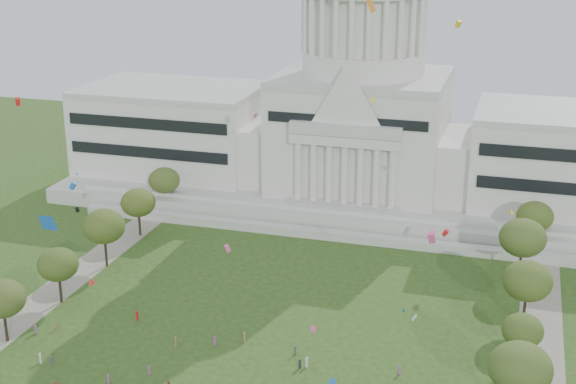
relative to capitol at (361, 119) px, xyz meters
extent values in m
cube|color=#B7B6AB|center=(0.00, 1.41, -20.30)|extent=(160.00, 60.00, 4.00)
cube|color=#B7B6AB|center=(0.00, -31.59, -21.30)|extent=(130.00, 3.00, 2.00)
cube|color=#B7B6AB|center=(0.00, -23.59, -19.80)|extent=(140.00, 3.00, 5.00)
cube|color=silver|center=(-55.00, 0.41, -7.30)|extent=(50.00, 34.00, 22.00)
cube|color=silver|center=(55.00, 0.41, -7.30)|extent=(50.00, 34.00, 22.00)
cube|color=silver|center=(-27.00, -1.59, -10.30)|extent=(12.00, 26.00, 16.00)
cube|color=silver|center=(27.00, -1.59, -10.30)|extent=(12.00, 26.00, 16.00)
cube|color=silver|center=(0.00, 0.41, -4.30)|extent=(44.00, 38.00, 28.00)
cube|color=silver|center=(0.00, -19.59, -1.10)|extent=(28.00, 3.00, 2.40)
cube|color=black|center=(-55.00, -16.79, -5.30)|extent=(46.00, 0.40, 11.00)
cylinder|color=silver|center=(0.00, 0.41, 15.10)|extent=(32.00, 32.00, 6.00)
cylinder|color=silver|center=(0.00, 0.41, 25.10)|extent=(28.00, 28.00, 14.00)
cube|color=gray|center=(-48.00, -83.59, -22.28)|extent=(8.00, 160.00, 0.04)
cube|color=gray|center=(48.00, -83.59, -22.28)|extent=(8.00, 160.00, 0.04)
cylinder|color=black|center=(-45.04, -96.29, -19.56)|extent=(0.56, 0.56, 5.47)
ellipsoid|color=#3D4C1D|center=(-45.04, -96.29, -13.77)|extent=(8.42, 8.42, 6.89)
ellipsoid|color=#38511C|center=(44.17, -96.15, -12.62)|extent=(9.55, 9.55, 7.82)
cylinder|color=black|center=(-44.09, -79.67, -19.66)|extent=(0.56, 0.56, 5.27)
ellipsoid|color=#314A15|center=(-44.09, -79.67, -14.07)|extent=(8.12, 8.12, 6.65)
cylinder|color=black|center=(44.40, -79.10, -20.02)|extent=(0.56, 0.56, 4.56)
ellipsoid|color=#334B18|center=(44.40, -79.10, -15.19)|extent=(7.01, 7.01, 5.74)
cylinder|color=black|center=(-44.08, -61.17, -19.28)|extent=(0.56, 0.56, 6.03)
ellipsoid|color=#384C16|center=(-44.08, -61.17, -12.89)|extent=(9.29, 9.29, 7.60)
cylinder|color=black|center=(44.76, -63.55, -19.31)|extent=(0.56, 0.56, 5.97)
ellipsoid|color=#384D18|center=(44.76, -63.55, -12.99)|extent=(9.19, 9.19, 7.52)
cylinder|color=black|center=(-45.22, -42.58, -19.59)|extent=(0.56, 0.56, 5.41)
ellipsoid|color=#3E5117|center=(-45.22, -42.58, -13.86)|extent=(8.33, 8.33, 6.81)
cylinder|color=black|center=(43.49, -43.40, -19.11)|extent=(0.56, 0.56, 6.37)
ellipsoid|color=#3B511F|center=(43.49, -43.40, -12.35)|extent=(9.82, 9.82, 8.03)
cylinder|color=black|center=(-46.87, -24.45, -19.64)|extent=(0.56, 0.56, 5.32)
ellipsoid|color=#3D511E|center=(-46.87, -24.45, -14.00)|extent=(8.19, 8.19, 6.70)
cylinder|color=black|center=(45.96, -25.46, -19.56)|extent=(0.56, 0.56, 5.47)
ellipsoid|color=#3B5116|center=(45.96, -25.46, -13.77)|extent=(8.42, 8.42, 6.89)
cube|color=#994C8C|center=(25.11, -87.11, -21.52)|extent=(0.48, 0.43, 1.55)
cube|color=#4C4C51|center=(-32.55, -101.58, -21.39)|extent=(0.37, 0.52, 1.81)
cube|color=#B21E1E|center=(-26.05, -82.24, -21.36)|extent=(0.33, 0.51, 1.87)
cube|color=olive|center=(-14.81, -89.43, -21.33)|extent=(0.45, 0.58, 1.93)
cube|color=#994C8C|center=(-41.61, -92.44, -21.44)|extent=(0.53, 0.48, 1.71)
cube|color=#26262B|center=(8.50, -90.03, -21.48)|extent=(0.44, 0.28, 1.64)
cube|color=#4C4C51|center=(6.46, -85.98, -21.44)|extent=(0.38, 0.51, 1.72)
cube|color=#994C8C|center=(-8.31, -86.97, -21.43)|extent=(0.40, 0.52, 1.74)
cube|color=#994C8C|center=(-20.54, -103.55, -21.52)|extent=(0.31, 0.44, 1.56)
cube|color=silver|center=(9.52, -89.30, -21.42)|extent=(0.31, 0.47, 1.75)
cube|color=olive|center=(-3.58, -84.28, -21.33)|extent=(0.50, 0.60, 1.94)
cube|color=#994C8C|center=(-15.24, -99.26, -21.48)|extent=(0.29, 0.45, 1.63)
cube|color=silver|center=(-34.96, -101.19, -21.40)|extent=(0.50, 0.56, 1.80)
cube|color=olive|center=(-38.76, -89.90, -21.57)|extent=(0.29, 0.41, 1.45)
camera|label=1|loc=(40.83, -205.51, 50.35)|focal=50.00mm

